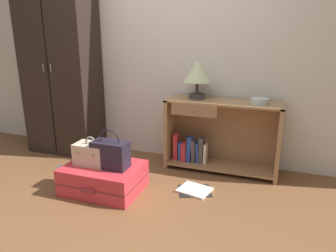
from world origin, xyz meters
The scene contains 11 objects.
ground_plane centered at (0.00, 0.00, 0.00)m, with size 9.00×9.00×0.00m, color brown.
back_wall centered at (0.00, 1.50, 1.30)m, with size 6.40×0.10×2.60m, color silver.
wardrobe centered at (-1.24, 1.20, 1.05)m, with size 0.86×0.47×2.10m.
bookshelf centered at (0.65, 1.26, 0.38)m, with size 1.19×0.38×0.76m.
table_lamp centered at (0.41, 1.27, 1.03)m, with size 0.29×0.29×0.39m.
bowl centered at (1.05, 1.22, 0.79)m, with size 0.17×0.17×0.05m, color silver.
suitcase_large centered at (-0.25, 0.41, 0.13)m, with size 0.71×0.55×0.25m.
train_case centered at (-0.36, 0.41, 0.35)m, with size 0.30×0.20×0.27m.
handbag centered at (-0.16, 0.40, 0.38)m, with size 0.33×0.17×0.36m.
bottle centered at (-0.70, 0.38, 0.09)m, with size 0.08×0.08×0.20m.
open_book_on_floor centered at (0.56, 0.68, 0.01)m, with size 0.37×0.35×0.02m.
Camera 1 is at (1.23, -1.93, 1.45)m, focal length 33.85 mm.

